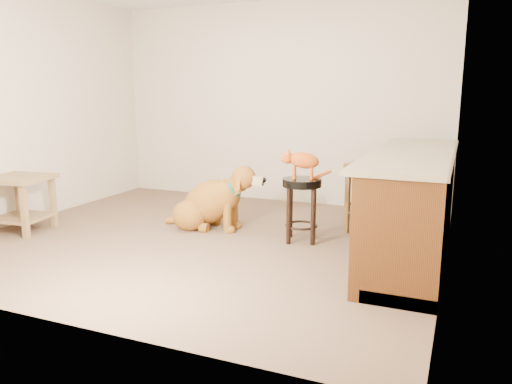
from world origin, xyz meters
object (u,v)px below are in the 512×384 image
at_px(wood_stool, 368,196).
at_px(tabby_kitten, 301,161).
at_px(side_table, 21,195).
at_px(padded_stool, 302,197).
at_px(golden_retriever, 211,203).

xyz_separation_m(wood_stool, tabby_kitten, (-0.55, -0.59, 0.42)).
distance_m(wood_stool, side_table, 3.65).
relative_size(padded_stool, tabby_kitten, 1.34).
xyz_separation_m(wood_stool, golden_retriever, (-1.59, -0.52, -0.10)).
height_order(side_table, golden_retriever, golden_retriever).
height_order(wood_stool, side_table, wood_stool).
distance_m(golden_retriever, tabby_kitten, 1.16).
bearing_deg(tabby_kitten, wood_stool, 32.03).
bearing_deg(golden_retriever, padded_stool, -7.81).
bearing_deg(wood_stool, golden_retriever, -161.89).
distance_m(side_table, golden_retriever, 1.99).
relative_size(side_table, tabby_kitten, 1.37).
bearing_deg(side_table, padded_stool, 16.08).
relative_size(wood_stool, golden_retriever, 0.62).
bearing_deg(side_table, tabby_kitten, 16.11).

